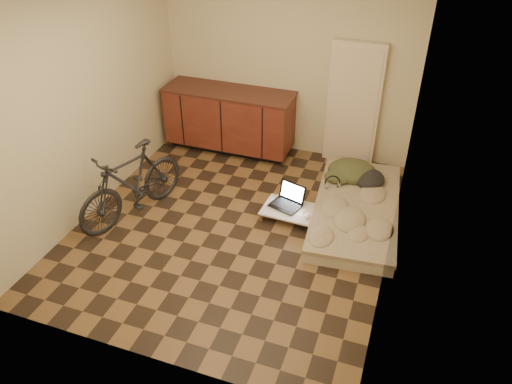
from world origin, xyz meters
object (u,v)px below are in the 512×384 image
(bicycle, at_px, (131,180))
(lap_desk, at_px, (293,211))
(futon, at_px, (356,210))
(laptop, at_px, (288,201))

(bicycle, relative_size, lap_desk, 2.11)
(bicycle, height_order, futon, bicycle)
(lap_desk, bearing_deg, bicycle, -159.67)
(bicycle, xyz_separation_m, laptop, (1.71, 0.66, -0.33))
(bicycle, xyz_separation_m, lap_desk, (1.80, 0.57, -0.39))
(bicycle, bearing_deg, futon, 38.12)
(futon, relative_size, laptop, 4.90)
(lap_desk, relative_size, laptop, 1.71)
(futon, xyz_separation_m, lap_desk, (-0.70, -0.29, 0.02))
(bicycle, relative_size, futon, 0.73)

